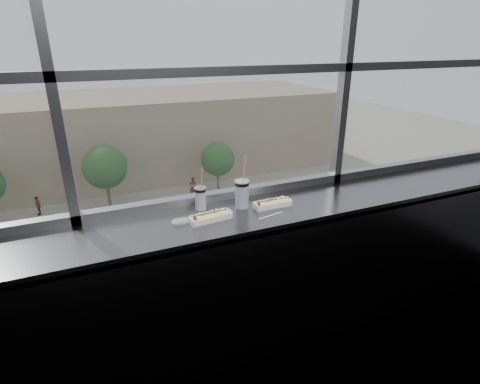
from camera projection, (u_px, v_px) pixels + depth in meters
name	position (u px, v px, depth m)	size (l,w,h in m)	color
wall_back_lower	(224.00, 262.00, 2.97)	(6.00, 6.00, 0.00)	black
window_glass	(218.00, 20.00, 2.33)	(6.00, 6.00, 0.00)	silver
window_mullions	(219.00, 20.00, 2.31)	(6.00, 0.08, 2.40)	gray
counter	(237.00, 217.00, 2.54)	(6.00, 0.55, 0.06)	slate
counter_fascia	(251.00, 302.00, 2.52)	(6.00, 0.04, 1.04)	slate
hotdog_tray_left	(211.00, 216.00, 2.42)	(0.29, 0.12, 0.07)	white
hotdog_tray_right	(273.00, 203.00, 2.62)	(0.27, 0.09, 0.07)	white
soda_cup_left	(201.00, 197.00, 2.56)	(0.08, 0.08, 0.30)	white
soda_cup_right	(242.00, 192.00, 2.58)	(0.10, 0.10, 0.38)	white
loose_straw	(271.00, 216.00, 2.49)	(0.01, 0.01, 0.19)	white
wrapper	(181.00, 221.00, 2.39)	(0.11, 0.08, 0.03)	silver
plaza_ground	(96.00, 160.00, 44.41)	(120.00, 120.00, 0.00)	gray
street_asphalt	(118.00, 258.00, 24.37)	(80.00, 10.00, 0.06)	black
far_sidewalk	(107.00, 210.00, 31.19)	(80.00, 6.00, 0.04)	gray
far_building	(94.00, 137.00, 38.21)	(50.00, 14.00, 8.00)	gray
car_near_c	(150.00, 270.00, 21.05)	(6.56, 2.73, 2.19)	#932C41
car_far_b	(151.00, 213.00, 28.49)	(5.51, 2.30, 1.84)	#722400
car_near_e	(324.00, 233.00, 25.35)	(5.75, 2.39, 1.92)	#333D89
car_far_c	(266.00, 193.00, 32.02)	(5.59, 2.33, 1.86)	white
car_near_d	(259.00, 248.00, 23.57)	(5.69, 2.37, 1.90)	silver
pedestrian_a	(38.00, 204.00, 29.93)	(0.86, 0.64, 1.93)	#66605B
pedestrian_d	(193.00, 185.00, 33.32)	(1.01, 0.75, 2.26)	#66605B
tree_center	(105.00, 167.00, 29.88)	(3.53, 3.53, 5.52)	#47382B
tree_right	(218.00, 159.00, 33.53)	(3.08, 3.08, 4.82)	#47382B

